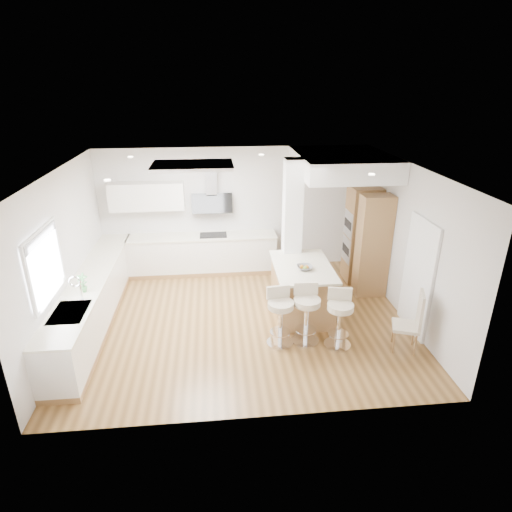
{
  "coord_description": "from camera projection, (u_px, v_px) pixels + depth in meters",
  "views": [
    {
      "loc": [
        -0.46,
        -6.89,
        4.18
      ],
      "look_at": [
        0.28,
        0.4,
        1.11
      ],
      "focal_mm": 30.0,
      "sensor_mm": 36.0,
      "label": 1
    }
  ],
  "objects": [
    {
      "name": "peninsula",
      "position": [
        302.0,
        289.0,
        8.06
      ],
      "size": [
        1.07,
        1.61,
        1.05
      ],
      "rotation": [
        0.0,
        0.0,
        -0.01
      ],
      "color": "#9E7444",
      "rests_on": "ground"
    },
    {
      "name": "oven_column",
      "position": [
        366.0,
        239.0,
        8.95
      ],
      "size": [
        0.63,
        1.21,
        2.1
      ],
      "color": "#9E7444",
      "rests_on": "ground"
    },
    {
      "name": "wall_left",
      "position": [
        64.0,
        257.0,
        7.16
      ],
      "size": [
        0.04,
        5.0,
        2.8
      ],
      "primitive_type": "cube",
      "color": "silver",
      "rests_on": "ground"
    },
    {
      "name": "wall_back",
      "position": [
        234.0,
        209.0,
        9.73
      ],
      "size": [
        6.0,
        0.04,
        2.8
      ],
      "primitive_type": "cube",
      "color": "silver",
      "rests_on": "ground"
    },
    {
      "name": "window_left",
      "position": [
        44.0,
        262.0,
        6.23
      ],
      "size": [
        0.06,
        1.28,
        1.07
      ],
      "color": "white",
      "rests_on": "ground"
    },
    {
      "name": "ceiling",
      "position": [
        243.0,
        319.0,
        7.98
      ],
      "size": [
        6.0,
        5.0,
        0.02
      ],
      "primitive_type": "cube",
      "color": "white",
      "rests_on": "ground"
    },
    {
      "name": "doorway_right",
      "position": [
        418.0,
        278.0,
        7.32
      ],
      "size": [
        0.05,
        1.0,
        2.1
      ],
      "color": "#473E38",
      "rests_on": "ground"
    },
    {
      "name": "counter_left",
      "position": [
        94.0,
        299.0,
        7.76
      ],
      "size": [
        0.63,
        4.5,
        1.35
      ],
      "color": "#9E7444",
      "rests_on": "ground"
    },
    {
      "name": "skylight",
      "position": [
        193.0,
        165.0,
        7.39
      ],
      "size": [
        4.1,
        2.1,
        0.06
      ],
      "color": "white",
      "rests_on": "ground"
    },
    {
      "name": "dining_chair",
      "position": [
        413.0,
        320.0,
        6.88
      ],
      "size": [
        0.53,
        0.53,
        1.06
      ],
      "rotation": [
        0.0,
        0.0,
        -0.34
      ],
      "color": "beige",
      "rests_on": "ground"
    },
    {
      "name": "wall_right",
      "position": [
        408.0,
        244.0,
        7.72
      ],
      "size": [
        0.04,
        5.0,
        2.8
      ],
      "primitive_type": "cube",
      "color": "silver",
      "rests_on": "ground"
    },
    {
      "name": "bar_stool_b",
      "position": [
        306.0,
        311.0,
        7.12
      ],
      "size": [
        0.48,
        0.48,
        1.04
      ],
      "rotation": [
        0.0,
        0.0,
        -0.04
      ],
      "color": "white",
      "rests_on": "ground"
    },
    {
      "name": "ground",
      "position": [
        243.0,
        319.0,
        7.98
      ],
      "size": [
        6.0,
        6.0,
        0.0
      ],
      "primitive_type": "plane",
      "color": "olive",
      "rests_on": "ground"
    },
    {
      "name": "bar_stool_a",
      "position": [
        280.0,
        314.0,
        7.07
      ],
      "size": [
        0.51,
        0.51,
        1.01
      ],
      "rotation": [
        0.0,
        0.0,
        0.14
      ],
      "color": "white",
      "rests_on": "ground"
    },
    {
      "name": "pillar",
      "position": [
        292.0,
        230.0,
        8.41
      ],
      "size": [
        0.35,
        0.35,
        2.8
      ],
      "color": "white",
      "rests_on": "ground"
    },
    {
      "name": "soffit",
      "position": [
        342.0,
        164.0,
        8.46
      ],
      "size": [
        1.78,
        2.2,
        0.4
      ],
      "color": "white",
      "rests_on": "ground"
    },
    {
      "name": "counter_back",
      "position": [
        195.0,
        244.0,
        9.67
      ],
      "size": [
        3.62,
        0.63,
        2.5
      ],
      "color": "#9E7444",
      "rests_on": "ground"
    },
    {
      "name": "bar_stool_c",
      "position": [
        340.0,
        316.0,
        7.02
      ],
      "size": [
        0.52,
        0.52,
        1.0
      ],
      "rotation": [
        0.0,
        0.0,
        -0.16
      ],
      "color": "white",
      "rests_on": "ground"
    }
  ]
}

